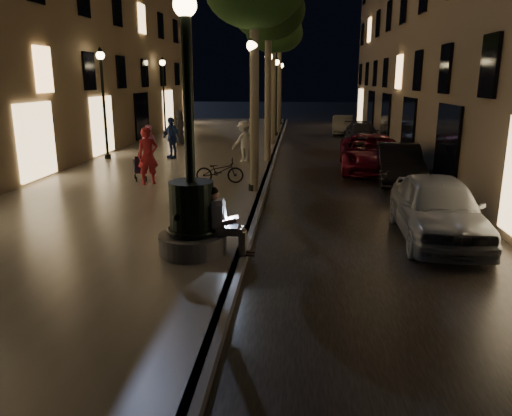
# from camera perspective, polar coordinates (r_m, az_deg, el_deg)

# --- Properties ---
(ground) EXTENTS (120.00, 120.00, 0.00)m
(ground) POSITION_cam_1_polar(r_m,az_deg,el_deg) (22.96, 1.98, 5.32)
(ground) COLOR black
(ground) RESTS_ON ground
(cobble_lane) EXTENTS (6.00, 45.00, 0.02)m
(cobble_lane) POSITION_cam_1_polar(r_m,az_deg,el_deg) (23.00, 9.49, 5.17)
(cobble_lane) COLOR black
(cobble_lane) RESTS_ON ground
(promenade) EXTENTS (8.00, 45.00, 0.20)m
(promenade) POSITION_cam_1_polar(r_m,az_deg,el_deg) (23.48, -7.86, 5.65)
(promenade) COLOR #69645D
(promenade) RESTS_ON ground
(curb_strip) EXTENTS (0.25, 45.00, 0.20)m
(curb_strip) POSITION_cam_1_polar(r_m,az_deg,el_deg) (22.94, 1.98, 5.57)
(curb_strip) COLOR #59595B
(curb_strip) RESTS_ON ground
(building_left) EXTENTS (8.00, 36.00, 15.00)m
(building_left) POSITION_cam_1_polar(r_m,az_deg,el_deg) (29.04, -23.73, 20.97)
(building_left) COLOR #7F6B4F
(building_left) RESTS_ON ground
(fountain_lamppost) EXTENTS (1.40, 1.40, 5.21)m
(fountain_lamppost) POSITION_cam_1_polar(r_m,az_deg,el_deg) (10.17, -7.37, 0.32)
(fountain_lamppost) COLOR #59595B
(fountain_lamppost) RESTS_ON promenade
(seated_man_laptop) EXTENTS (1.03, 0.35, 1.40)m
(seated_man_laptop) POSITION_cam_1_polar(r_m,az_deg,el_deg) (10.13, -3.93, -1.28)
(seated_man_laptop) COLOR gray
(seated_man_laptop) RESTS_ON promenade
(tree_second) EXTENTS (3.00, 3.00, 7.40)m
(tree_second) POSITION_cam_1_polar(r_m,az_deg,el_deg) (21.83, 1.43, 21.53)
(tree_second) COLOR #6B604C
(tree_second) RESTS_ON promenade
(tree_third) EXTENTS (3.00, 3.00, 7.20)m
(tree_third) POSITION_cam_1_polar(r_m,az_deg,el_deg) (27.77, 2.00, 19.63)
(tree_third) COLOR #6B604C
(tree_third) RESTS_ON promenade
(tree_far) EXTENTS (3.00, 3.00, 7.50)m
(tree_far) POSITION_cam_1_polar(r_m,az_deg,el_deg) (33.77, 2.70, 19.23)
(tree_far) COLOR #6B604C
(tree_far) RESTS_ON promenade
(lamp_curb_a) EXTENTS (0.36, 0.36, 4.81)m
(lamp_curb_a) POSITION_cam_1_polar(r_m,az_deg,el_deg) (15.70, -0.38, 12.91)
(lamp_curb_a) COLOR black
(lamp_curb_a) RESTS_ON promenade
(lamp_curb_b) EXTENTS (0.36, 0.36, 4.81)m
(lamp_curb_b) POSITION_cam_1_polar(r_m,az_deg,el_deg) (23.68, 1.43, 13.47)
(lamp_curb_b) COLOR black
(lamp_curb_b) RESTS_ON promenade
(lamp_curb_c) EXTENTS (0.36, 0.36, 4.81)m
(lamp_curb_c) POSITION_cam_1_polar(r_m,az_deg,el_deg) (31.66, 2.33, 13.75)
(lamp_curb_c) COLOR black
(lamp_curb_c) RESTS_ON promenade
(lamp_curb_d) EXTENTS (0.36, 0.36, 4.81)m
(lamp_curb_d) POSITION_cam_1_polar(r_m,az_deg,el_deg) (39.66, 2.87, 13.91)
(lamp_curb_d) COLOR black
(lamp_curb_d) RESTS_ON promenade
(lamp_left_b) EXTENTS (0.36, 0.36, 4.81)m
(lamp_left_b) POSITION_cam_1_polar(r_m,az_deg,el_deg) (23.25, -17.11, 12.84)
(lamp_left_b) COLOR black
(lamp_left_b) RESTS_ON promenade
(lamp_left_c) EXTENTS (0.36, 0.36, 4.81)m
(lamp_left_c) POSITION_cam_1_polar(r_m,az_deg,el_deg) (32.76, -10.54, 13.55)
(lamp_left_c) COLOR black
(lamp_left_c) RESTS_ON promenade
(stroller) EXTENTS (0.64, 0.96, 0.99)m
(stroller) POSITION_cam_1_polar(r_m,az_deg,el_deg) (18.09, -13.13, 4.66)
(stroller) COLOR black
(stroller) RESTS_ON promenade
(car_front) EXTENTS (1.96, 4.52, 1.52)m
(car_front) POSITION_cam_1_polar(r_m,az_deg,el_deg) (12.40, 20.04, -0.01)
(car_front) COLOR #9CA0A3
(car_front) RESTS_ON ground
(car_second) EXTENTS (1.79, 4.33, 1.39)m
(car_second) POSITION_cam_1_polar(r_m,az_deg,el_deg) (18.98, 15.94, 4.94)
(car_second) COLOR black
(car_second) RESTS_ON ground
(car_third) EXTENTS (2.77, 5.47, 1.48)m
(car_third) POSITION_cam_1_polar(r_m,az_deg,el_deg) (21.05, 13.06, 6.15)
(car_third) COLOR maroon
(car_third) RESTS_ON ground
(car_rear) EXTENTS (1.93, 4.30, 1.22)m
(car_rear) POSITION_cam_1_polar(r_m,az_deg,el_deg) (29.57, 12.04, 8.29)
(car_rear) COLOR #333338
(car_rear) RESTS_ON ground
(car_fifth) EXTENTS (1.64, 3.91, 1.26)m
(car_fifth) POSITION_cam_1_polar(r_m,az_deg,el_deg) (34.88, 9.86, 9.34)
(car_fifth) COLOR gray
(car_fifth) RESTS_ON ground
(pedestrian_red) EXTENTS (0.83, 0.74, 1.92)m
(pedestrian_red) POSITION_cam_1_polar(r_m,az_deg,el_deg) (17.29, -12.25, 5.82)
(pedestrian_red) COLOR #AA2229
(pedestrian_red) RESTS_ON promenade
(pedestrian_pink) EXTENTS (0.87, 0.73, 1.59)m
(pedestrian_pink) POSITION_cam_1_polar(r_m,az_deg,el_deg) (22.04, -12.18, 7.23)
(pedestrian_pink) COLOR pink
(pedestrian_pink) RESTS_ON promenade
(pedestrian_white) EXTENTS (1.30, 1.19, 1.75)m
(pedestrian_white) POSITION_cam_1_polar(r_m,az_deg,el_deg) (21.62, -1.38, 7.63)
(pedestrian_white) COLOR white
(pedestrian_white) RESTS_ON promenade
(pedestrian_blue) EXTENTS (1.13, 1.00, 1.84)m
(pedestrian_blue) POSITION_cam_1_polar(r_m,az_deg,el_deg) (22.91, -9.63, 7.93)
(pedestrian_blue) COLOR navy
(pedestrian_blue) RESTS_ON promenade
(pedestrian_dark) EXTENTS (0.64, 0.93, 1.85)m
(pedestrian_dark) POSITION_cam_1_polar(r_m,az_deg,el_deg) (27.63, -8.77, 9.08)
(pedestrian_dark) COLOR #343439
(pedestrian_dark) RESTS_ON promenade
(bicycle) EXTENTS (1.68, 0.73, 0.86)m
(bicycle) POSITION_cam_1_polar(r_m,az_deg,el_deg) (17.17, -4.16, 4.26)
(bicycle) COLOR black
(bicycle) RESTS_ON promenade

